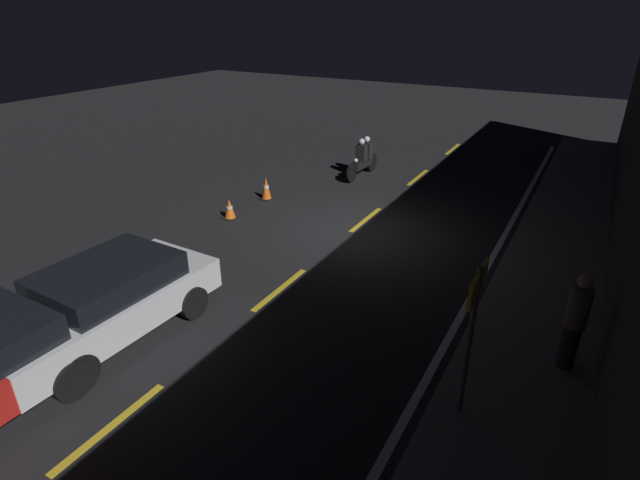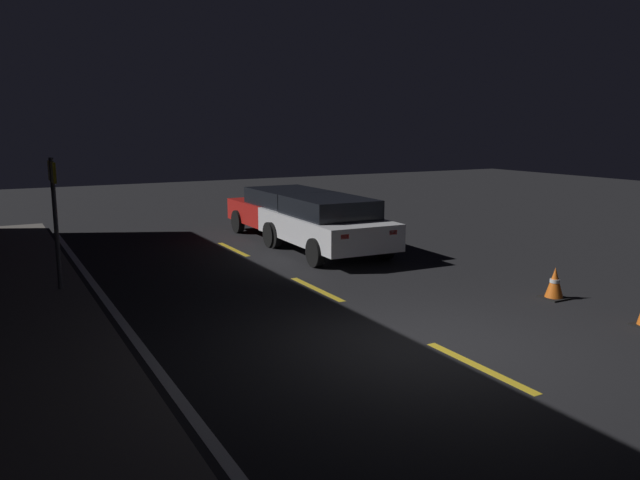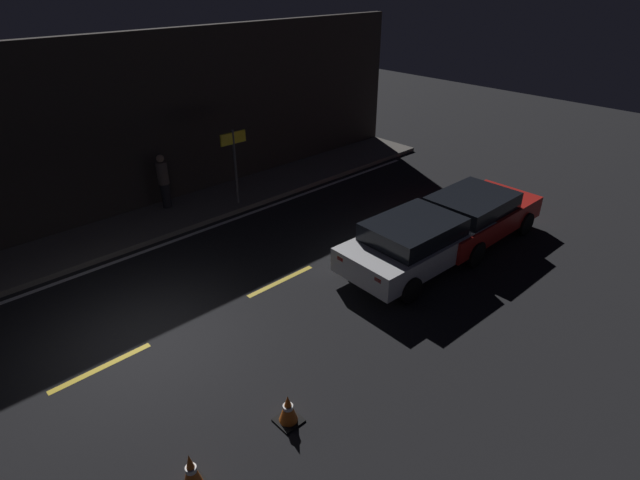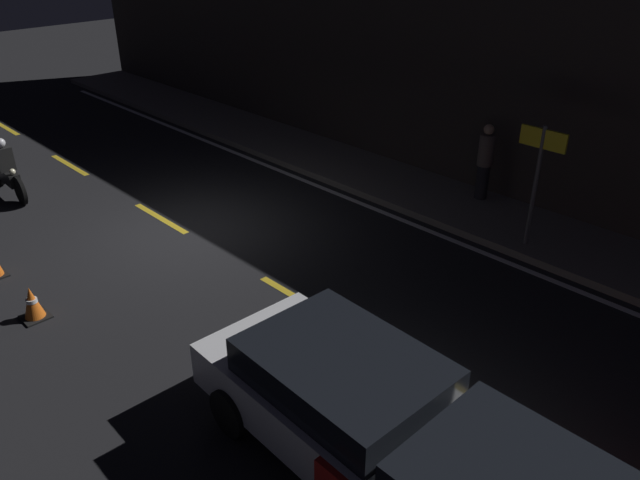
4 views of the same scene
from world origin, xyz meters
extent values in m
plane|color=black|center=(0.00, 0.00, 0.00)|extent=(56.00, 56.00, 0.00)
cube|color=#605B56|center=(0.00, 5.06, 0.08)|extent=(28.00, 2.18, 0.15)
cube|color=#2D2826|center=(0.00, 6.30, 2.67)|extent=(28.00, 0.30, 5.33)
cube|color=gold|center=(-10.00, 0.00, 0.00)|extent=(2.00, 0.14, 0.01)
cube|color=gold|center=(-5.50, 0.00, 0.00)|extent=(2.00, 0.14, 0.01)
cube|color=gold|center=(-1.00, 0.00, 0.00)|extent=(2.00, 0.14, 0.01)
cube|color=gold|center=(3.50, 0.00, 0.00)|extent=(2.00, 0.14, 0.01)
cube|color=gold|center=(8.00, 0.00, 0.00)|extent=(2.00, 0.14, 0.01)
cube|color=silver|center=(0.00, 3.72, 0.00)|extent=(25.20, 0.14, 0.01)
cube|color=silver|center=(6.50, -1.85, 0.64)|extent=(4.31, 2.01, 0.62)
cube|color=black|center=(6.29, -1.84, 1.17)|extent=(2.39, 1.76, 0.46)
cube|color=red|center=(4.43, -1.17, 0.79)|extent=(0.07, 0.20, 0.10)
cube|color=red|center=(4.39, -2.39, 0.79)|extent=(0.07, 0.20, 0.10)
cylinder|color=black|center=(7.85, -0.97, 0.33)|extent=(0.66, 0.20, 0.65)
cylinder|color=black|center=(5.21, -0.89, 0.33)|extent=(0.66, 0.20, 0.65)
cylinder|color=black|center=(5.15, -2.72, 0.33)|extent=(0.66, 0.20, 0.65)
cube|color=red|center=(6.91, -1.32, 0.79)|extent=(0.06, 0.20, 0.10)
cube|color=red|center=(6.90, -2.55, 0.79)|extent=(0.06, 0.20, 0.10)
cylinder|color=black|center=(7.69, -1.01, 0.34)|extent=(0.67, 0.19, 0.67)
cylinder|color=black|center=(-3.85, -1.86, 0.33)|extent=(0.67, 0.11, 0.67)
cube|color=black|center=(-4.63, -1.82, 0.48)|extent=(1.20, 0.29, 0.30)
sphere|color=#F2EABF|center=(-4.13, -1.84, 0.71)|extent=(0.14, 0.14, 0.14)
cube|color=black|center=(-4.53, -1.83, 0.91)|extent=(0.29, 0.37, 0.55)
sphere|color=silver|center=(-4.53, -1.83, 1.29)|extent=(0.22, 0.22, 0.22)
cube|color=black|center=(0.84, -3.49, 0.01)|extent=(0.43, 0.43, 0.03)
cone|color=orange|center=(0.84, -3.49, 0.31)|extent=(0.33, 0.33, 0.55)
cylinder|color=white|center=(0.84, -3.49, 0.33)|extent=(0.18, 0.18, 0.07)
cylinder|color=black|center=(3.44, 5.66, 0.55)|extent=(0.28, 0.28, 0.79)
cylinder|color=#594C47|center=(3.44, 5.66, 1.30)|extent=(0.34, 0.34, 0.71)
sphere|color=tan|center=(3.44, 5.66, 1.77)|extent=(0.23, 0.23, 0.23)
cylinder|color=#4C4C51|center=(5.29, 4.39, 1.35)|extent=(0.08, 0.08, 2.40)
cube|color=yellow|center=(5.29, 4.39, 2.30)|extent=(0.90, 0.05, 0.36)
camera|label=1|loc=(11.25, 5.36, 5.60)|focal=28.00mm
camera|label=2|loc=(-6.78, 5.51, 3.09)|focal=35.00mm
camera|label=3|loc=(-2.88, -8.29, 6.85)|focal=28.00mm
camera|label=4|loc=(10.22, -6.06, 5.96)|focal=35.00mm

